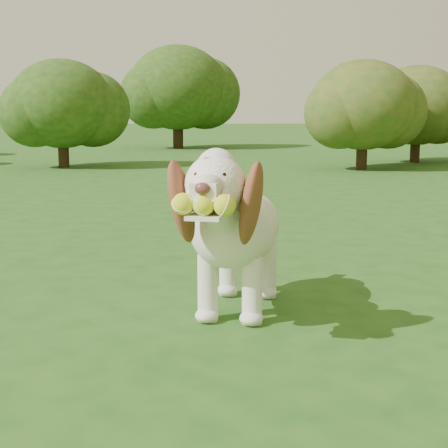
{
  "coord_description": "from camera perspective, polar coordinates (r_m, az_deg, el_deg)",
  "views": [
    {
      "loc": [
        0.03,
        -2.63,
        0.88
      ],
      "look_at": [
        0.18,
        0.03,
        0.44
      ],
      "focal_mm": 55.0,
      "sensor_mm": 36.0,
      "label": 1
    }
  ],
  "objects": [
    {
      "name": "ground",
      "position": [
        2.77,
        -3.74,
        -9.09
      ],
      "size": [
        80.0,
        80.0,
        0.0
      ],
      "primitive_type": "plane",
      "color": "#1F4D16",
      "rests_on": "ground"
    },
    {
      "name": "dog",
      "position": [
        2.93,
        0.95,
        -0.06
      ],
      "size": [
        0.58,
        1.13,
        0.74
      ],
      "rotation": [
        0.0,
        0.0,
        -0.27
      ],
      "color": "white",
      "rests_on": "ground"
    },
    {
      "name": "shrub_c",
      "position": [
        10.36,
        11.51,
        9.66
      ],
      "size": [
        1.55,
        1.55,
        1.6
      ],
      "color": "#382314",
      "rests_on": "ground"
    },
    {
      "name": "shrub_i",
      "position": [
        15.78,
        -3.88,
        11.23
      ],
      "size": [
        2.23,
        2.23,
        2.31
      ],
      "color": "#382314",
      "rests_on": "ground"
    },
    {
      "name": "shrub_d",
      "position": [
        11.99,
        15.75,
        9.47
      ],
      "size": [
        1.55,
        1.55,
        1.61
      ],
      "color": "#382314",
      "rests_on": "ground"
    },
    {
      "name": "shrub_b",
      "position": [
        10.81,
        -13.34,
        9.69
      ],
      "size": [
        1.58,
        1.58,
        1.63
      ],
      "color": "#382314",
      "rests_on": "ground"
    }
  ]
}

